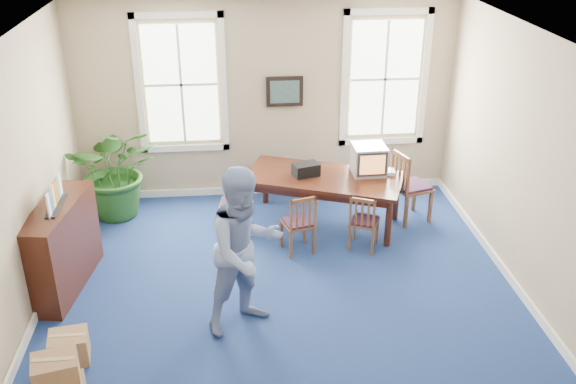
{
  "coord_description": "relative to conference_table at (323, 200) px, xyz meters",
  "views": [
    {
      "loc": [
        -0.59,
        -6.51,
        4.68
      ],
      "look_at": [
        0.1,
        0.6,
        1.25
      ],
      "focal_mm": 40.0,
      "sensor_mm": 36.0,
      "label": 1
    }
  ],
  "objects": [
    {
      "name": "floor",
      "position": [
        -0.77,
        -2.06,
        -0.39
      ],
      "size": [
        6.5,
        6.5,
        0.0
      ],
      "primitive_type": "plane",
      "color": "navy",
      "rests_on": "ground"
    },
    {
      "name": "ceiling",
      "position": [
        -0.77,
        -2.06,
        2.81
      ],
      "size": [
        6.5,
        6.5,
        0.0
      ],
      "primitive_type": "plane",
      "rotation": [
        3.14,
        0.0,
        0.0
      ],
      "color": "white",
      "rests_on": "ground"
    },
    {
      "name": "wall_back",
      "position": [
        -0.77,
        1.19,
        1.21
      ],
      "size": [
        6.5,
        0.0,
        6.5
      ],
      "primitive_type": "plane",
      "rotation": [
        1.57,
        0.0,
        0.0
      ],
      "color": "tan",
      "rests_on": "ground"
    },
    {
      "name": "wall_left",
      "position": [
        -3.77,
        -2.06,
        1.21
      ],
      "size": [
        0.0,
        6.5,
        6.5
      ],
      "primitive_type": "plane",
      "rotation": [
        1.57,
        0.0,
        1.57
      ],
      "color": "tan",
      "rests_on": "ground"
    },
    {
      "name": "wall_right",
      "position": [
        2.23,
        -2.06,
        1.21
      ],
      "size": [
        0.0,
        6.5,
        6.5
      ],
      "primitive_type": "plane",
      "rotation": [
        1.57,
        0.0,
        -1.57
      ],
      "color": "tan",
      "rests_on": "ground"
    },
    {
      "name": "baseboard_back",
      "position": [
        -0.77,
        1.16,
        -0.33
      ],
      "size": [
        6.0,
        0.04,
        0.12
      ],
      "primitive_type": "cube",
      "color": "white",
      "rests_on": "ground"
    },
    {
      "name": "baseboard_left",
      "position": [
        -3.74,
        -2.06,
        -0.33
      ],
      "size": [
        0.04,
        6.5,
        0.12
      ],
      "primitive_type": "cube",
      "color": "white",
      "rests_on": "ground"
    },
    {
      "name": "baseboard_right",
      "position": [
        2.2,
        -2.06,
        -0.33
      ],
      "size": [
        0.04,
        6.5,
        0.12
      ],
      "primitive_type": "cube",
      "color": "white",
      "rests_on": "ground"
    },
    {
      "name": "window_left",
      "position": [
        -2.07,
        1.17,
        1.51
      ],
      "size": [
        1.4,
        0.12,
        2.2
      ],
      "primitive_type": null,
      "color": "white",
      "rests_on": "ground"
    },
    {
      "name": "window_right",
      "position": [
        1.13,
        1.17,
        1.51
      ],
      "size": [
        1.4,
        0.12,
        2.2
      ],
      "primitive_type": null,
      "color": "white",
      "rests_on": "ground"
    },
    {
      "name": "wall_picture",
      "position": [
        -0.47,
        1.14,
        1.36
      ],
      "size": [
        0.58,
        0.06,
        0.48
      ],
      "primitive_type": null,
      "color": "black",
      "rests_on": "ground"
    },
    {
      "name": "conference_table",
      "position": [
        0.0,
        0.0,
        0.0
      ],
      "size": [
        2.52,
        1.81,
        0.78
      ],
      "primitive_type": null,
      "rotation": [
        0.0,
        0.0,
        -0.37
      ],
      "color": "#3F1A0F",
      "rests_on": "ground"
    },
    {
      "name": "crt_tv",
      "position": [
        0.68,
        0.05,
        0.61
      ],
      "size": [
        0.5,
        0.54,
        0.44
      ],
      "primitive_type": null,
      "rotation": [
        0.0,
        0.0,
        0.02
      ],
      "color": "#B7B7BC",
      "rests_on": "conference_table"
    },
    {
      "name": "game_console",
      "position": [
        0.99,
        0.0,
        0.42
      ],
      "size": [
        0.19,
        0.22,
        0.05
      ],
      "primitive_type": "cube",
      "rotation": [
        0.0,
        0.0,
        -0.13
      ],
      "color": "white",
      "rests_on": "conference_table"
    },
    {
      "name": "equipment_bag",
      "position": [
        -0.26,
        0.05,
        0.48
      ],
      "size": [
        0.43,
        0.35,
        0.19
      ],
      "primitive_type": "cube",
      "rotation": [
        0.0,
        0.0,
        0.31
      ],
      "color": "black",
      "rests_on": "conference_table"
    },
    {
      "name": "chair_near_left",
      "position": [
        -0.47,
        -0.78,
        0.06
      ],
      "size": [
        0.5,
        0.5,
        0.9
      ],
      "primitive_type": null,
      "rotation": [
        0.0,
        0.0,
        3.41
      ],
      "color": "brown",
      "rests_on": "ground"
    },
    {
      "name": "chair_near_right",
      "position": [
        0.47,
        -0.78,
        0.03
      ],
      "size": [
        0.5,
        0.5,
        0.85
      ],
      "primitive_type": null,
      "rotation": [
        0.0,
        0.0,
        2.72
      ],
      "color": "brown",
      "rests_on": "ground"
    },
    {
      "name": "chair_end_left",
      "position": [
        -1.36,
        0.0,
        0.03
      ],
      "size": [
        0.42,
        0.42,
        0.83
      ],
      "primitive_type": null,
      "rotation": [
        0.0,
        0.0,
        -1.71
      ],
      "color": "brown",
      "rests_on": "ground"
    },
    {
      "name": "chair_end_right",
      "position": [
        1.36,
        0.0,
        0.17
      ],
      "size": [
        0.63,
        0.63,
        1.12
      ],
      "primitive_type": null,
      "rotation": [
        0.0,
        0.0,
        1.88
      ],
      "color": "brown",
      "rests_on": "ground"
    },
    {
      "name": "man",
      "position": [
        -1.24,
        -2.38,
        0.6
      ],
      "size": [
        1.22,
        1.14,
        1.98
      ],
      "primitive_type": "imported",
      "rotation": [
        0.0,
        0.0,
        0.53
      ],
      "color": "#7B91C3",
      "rests_on": "ground"
    },
    {
      "name": "credenza",
      "position": [
        -3.52,
        -1.37,
        0.21
      ],
      "size": [
        0.67,
        1.57,
        1.2
      ],
      "primitive_type": "cube",
      "rotation": [
        0.0,
        0.0,
        -0.16
      ],
      "color": "#3F1A0F",
      "rests_on": "ground"
    },
    {
      "name": "brochure_rack",
      "position": [
        -3.5,
        -1.37,
        0.96
      ],
      "size": [
        0.19,
        0.74,
        0.32
      ],
      "primitive_type": null,
      "rotation": [
        0.0,
        0.0,
        0.09
      ],
      "color": "#99999E",
      "rests_on": "credenza"
    },
    {
      "name": "potted_plant",
      "position": [
        -3.1,
        0.6,
        0.36
      ],
      "size": [
        1.42,
        1.25,
        1.51
      ],
      "primitive_type": "imported",
      "rotation": [
        0.0,
        0.0,
        0.05
      ],
      "color": "#20521A",
      "rests_on": "ground"
    },
    {
      "name": "cardboard_boxes",
      "position": [
        -2.92,
        -3.56,
        -0.04
      ],
      "size": [
        1.42,
        1.42,
        0.7
      ],
      "primitive_type": null,
      "rotation": [
        0.0,
        0.0,
        0.17
      ],
      "color": "#A87B52",
      "rests_on": "ground"
    }
  ]
}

